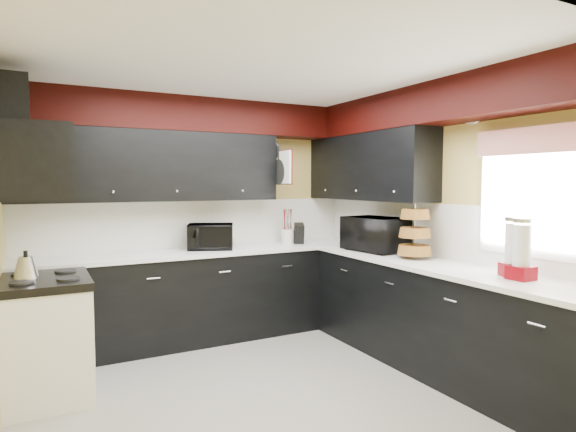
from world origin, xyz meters
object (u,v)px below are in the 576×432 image
object	(u,v)px
utensil_crock	(288,236)
knife_block	(299,234)
toaster_oven	(211,237)
microwave	(376,234)
kettle	(26,267)

from	to	relation	value
utensil_crock	knife_block	size ratio (longest dim) A/B	0.72
toaster_oven	microwave	bearing A→B (deg)	-9.95
utensil_crock	toaster_oven	bearing A→B (deg)	-177.76
knife_block	kettle	world-z (taller)	knife_block
toaster_oven	knife_block	distance (m)	1.04
utensil_crock	knife_block	bearing A→B (deg)	-38.44
microwave	knife_block	xyz separation A→B (m)	(-0.41, 0.86, -0.06)
kettle	microwave	bearing A→B (deg)	-3.69
knife_block	kettle	bearing A→B (deg)	-144.41
utensil_crock	kettle	world-z (taller)	utensil_crock
microwave	kettle	xyz separation A→B (m)	(-3.14, 0.20, -0.11)
knife_block	toaster_oven	bearing A→B (deg)	-160.45
knife_block	kettle	xyz separation A→B (m)	(-2.72, -0.66, -0.05)
toaster_oven	knife_block	xyz separation A→B (m)	(1.03, -0.04, -0.02)
microwave	utensil_crock	distance (m)	1.08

